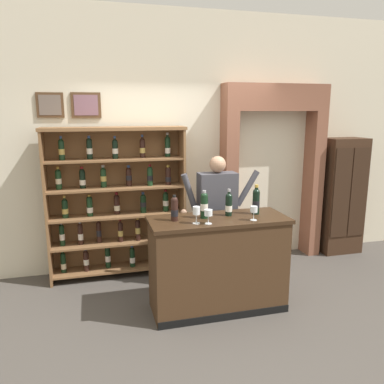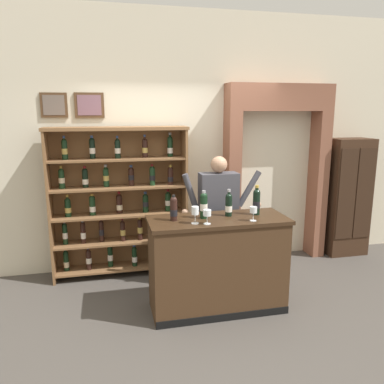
{
  "view_description": "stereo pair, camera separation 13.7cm",
  "coord_description": "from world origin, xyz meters",
  "px_view_note": "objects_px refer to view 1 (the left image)",
  "views": [
    {
      "loc": [
        -1.13,
        -3.69,
        2.13
      ],
      "look_at": [
        -0.1,
        0.21,
        1.27
      ],
      "focal_mm": 35.95,
      "sensor_mm": 36.0,
      "label": 1
    },
    {
      "loc": [
        -1.0,
        -3.72,
        2.13
      ],
      "look_at": [
        -0.1,
        0.21,
        1.27
      ],
      "focal_mm": 35.95,
      "sensor_mm": 36.0,
      "label": 2
    }
  ],
  "objects_px": {
    "side_cabinet": "(341,196)",
    "tasting_bottle_brunello": "(174,209)",
    "wine_shelf": "(117,199)",
    "shopkeeper": "(217,207)",
    "tasting_bottle_riserva": "(256,201)",
    "wine_glass_right": "(196,212)",
    "tasting_bottle_chianti": "(204,205)",
    "wine_glass_spare": "(208,213)",
    "tasting_bottle_rosso": "(229,204)",
    "tasting_counter": "(218,264)",
    "wine_glass_left": "(254,210)"
  },
  "relations": [
    {
      "from": "tasting_counter",
      "to": "wine_glass_left",
      "type": "distance_m",
      "value": 0.72
    },
    {
      "from": "tasting_bottle_brunello",
      "to": "tasting_bottle_rosso",
      "type": "xyz_separation_m",
      "value": [
        0.6,
        0.04,
        -0.0
      ]
    },
    {
      "from": "wine_shelf",
      "to": "shopkeeper",
      "type": "height_order",
      "value": "wine_shelf"
    },
    {
      "from": "wine_glass_spare",
      "to": "tasting_bottle_brunello",
      "type": "bearing_deg",
      "value": 146.33
    },
    {
      "from": "tasting_counter",
      "to": "tasting_bottle_chianti",
      "type": "height_order",
      "value": "tasting_bottle_chianti"
    },
    {
      "from": "wine_shelf",
      "to": "shopkeeper",
      "type": "relative_size",
      "value": 1.2
    },
    {
      "from": "tasting_bottle_chianti",
      "to": "wine_glass_left",
      "type": "xyz_separation_m",
      "value": [
        0.47,
        -0.21,
        -0.03
      ]
    },
    {
      "from": "shopkeeper",
      "to": "tasting_bottle_riserva",
      "type": "height_order",
      "value": "shopkeeper"
    },
    {
      "from": "wine_shelf",
      "to": "tasting_bottle_brunello",
      "type": "bearing_deg",
      "value": -66.65
    },
    {
      "from": "tasting_bottle_rosso",
      "to": "wine_glass_right",
      "type": "height_order",
      "value": "tasting_bottle_rosso"
    },
    {
      "from": "side_cabinet",
      "to": "tasting_bottle_rosso",
      "type": "relative_size",
      "value": 5.96
    },
    {
      "from": "tasting_bottle_rosso",
      "to": "wine_glass_right",
      "type": "distance_m",
      "value": 0.46
    },
    {
      "from": "wine_glass_spare",
      "to": "wine_glass_right",
      "type": "distance_m",
      "value": 0.12
    },
    {
      "from": "tasting_bottle_brunello",
      "to": "wine_glass_spare",
      "type": "height_order",
      "value": "tasting_bottle_brunello"
    },
    {
      "from": "side_cabinet",
      "to": "tasting_bottle_riserva",
      "type": "height_order",
      "value": "side_cabinet"
    },
    {
      "from": "side_cabinet",
      "to": "wine_glass_right",
      "type": "height_order",
      "value": "side_cabinet"
    },
    {
      "from": "tasting_counter",
      "to": "wine_glass_left",
      "type": "height_order",
      "value": "wine_glass_left"
    },
    {
      "from": "side_cabinet",
      "to": "tasting_bottle_brunello",
      "type": "height_order",
      "value": "side_cabinet"
    },
    {
      "from": "side_cabinet",
      "to": "tasting_bottle_chianti",
      "type": "xyz_separation_m",
      "value": [
        -2.51,
        -1.17,
        0.3
      ]
    },
    {
      "from": "wine_shelf",
      "to": "wine_glass_left",
      "type": "xyz_separation_m",
      "value": [
        1.29,
        -1.36,
        0.12
      ]
    },
    {
      "from": "shopkeeper",
      "to": "wine_glass_right",
      "type": "relative_size",
      "value": 9.22
    },
    {
      "from": "shopkeeper",
      "to": "tasting_bottle_chianti",
      "type": "height_order",
      "value": "shopkeeper"
    },
    {
      "from": "wine_shelf",
      "to": "tasting_counter",
      "type": "distance_m",
      "value": 1.61
    },
    {
      "from": "shopkeeper",
      "to": "wine_glass_left",
      "type": "distance_m",
      "value": 0.76
    },
    {
      "from": "tasting_bottle_chianti",
      "to": "wine_glass_spare",
      "type": "bearing_deg",
      "value": -95.49
    },
    {
      "from": "tasting_bottle_brunello",
      "to": "wine_glass_left",
      "type": "height_order",
      "value": "tasting_bottle_brunello"
    },
    {
      "from": "wine_glass_left",
      "to": "wine_glass_right",
      "type": "bearing_deg",
      "value": 176.09
    },
    {
      "from": "tasting_bottle_brunello",
      "to": "tasting_bottle_chianti",
      "type": "relative_size",
      "value": 0.91
    },
    {
      "from": "wine_shelf",
      "to": "tasting_bottle_rosso",
      "type": "xyz_separation_m",
      "value": [
        1.1,
        -1.12,
        0.13
      ]
    },
    {
      "from": "tasting_bottle_brunello",
      "to": "wine_glass_right",
      "type": "bearing_deg",
      "value": -39.78
    },
    {
      "from": "wine_shelf",
      "to": "tasting_bottle_brunello",
      "type": "xyz_separation_m",
      "value": [
        0.5,
        -1.16,
        0.13
      ]
    },
    {
      "from": "tasting_bottle_rosso",
      "to": "wine_glass_right",
      "type": "relative_size",
      "value": 1.66
    },
    {
      "from": "wine_shelf",
      "to": "wine_glass_right",
      "type": "xyz_separation_m",
      "value": [
        0.69,
        -1.32,
        0.13
      ]
    },
    {
      "from": "tasting_bottle_brunello",
      "to": "wine_glass_right",
      "type": "relative_size",
      "value": 1.54
    },
    {
      "from": "shopkeeper",
      "to": "wine_glass_left",
      "type": "relative_size",
      "value": 10.76
    },
    {
      "from": "tasting_bottle_rosso",
      "to": "tasting_bottle_riserva",
      "type": "distance_m",
      "value": 0.31
    },
    {
      "from": "wine_glass_right",
      "to": "tasting_bottle_chianti",
      "type": "bearing_deg",
      "value": 52.23
    },
    {
      "from": "wine_shelf",
      "to": "side_cabinet",
      "type": "relative_size",
      "value": 1.11
    },
    {
      "from": "tasting_bottle_riserva",
      "to": "wine_glass_right",
      "type": "distance_m",
      "value": 0.75
    },
    {
      "from": "tasting_bottle_chianti",
      "to": "wine_glass_left",
      "type": "height_order",
      "value": "tasting_bottle_chianti"
    },
    {
      "from": "tasting_bottle_chianti",
      "to": "wine_glass_spare",
      "type": "xyz_separation_m",
      "value": [
        -0.02,
        -0.21,
        -0.04
      ]
    },
    {
      "from": "side_cabinet",
      "to": "tasting_bottle_riserva",
      "type": "bearing_deg",
      "value": -148.92
    },
    {
      "from": "tasting_counter",
      "to": "wine_glass_spare",
      "type": "bearing_deg",
      "value": -133.58
    },
    {
      "from": "wine_shelf",
      "to": "wine_glass_left",
      "type": "distance_m",
      "value": 1.87
    },
    {
      "from": "tasting_counter",
      "to": "shopkeeper",
      "type": "height_order",
      "value": "shopkeeper"
    },
    {
      "from": "shopkeeper",
      "to": "tasting_bottle_rosso",
      "type": "relative_size",
      "value": 5.54
    },
    {
      "from": "tasting_bottle_rosso",
      "to": "tasting_bottle_riserva",
      "type": "height_order",
      "value": "tasting_bottle_riserva"
    },
    {
      "from": "tasting_bottle_chianti",
      "to": "side_cabinet",
      "type": "bearing_deg",
      "value": 25.0
    },
    {
      "from": "tasting_bottle_chianti",
      "to": "wine_glass_spare",
      "type": "distance_m",
      "value": 0.22
    },
    {
      "from": "tasting_bottle_brunello",
      "to": "wine_glass_spare",
      "type": "xyz_separation_m",
      "value": [
        0.3,
        -0.2,
        -0.02
      ]
    }
  ]
}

